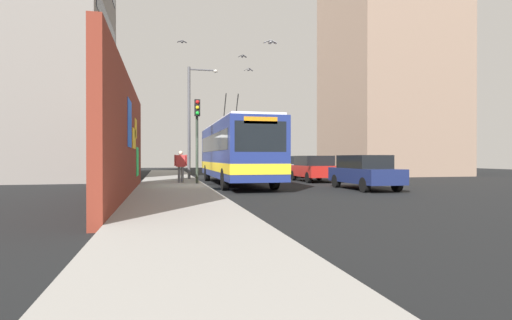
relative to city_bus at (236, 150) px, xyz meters
name	(u,v)px	position (x,y,z in m)	size (l,w,h in m)	color
ground_plane	(207,188)	(-2.23, 1.80, -1.86)	(80.00, 80.00, 0.00)	black
sidewalk_slab	(173,187)	(-2.23, 3.40, -1.78)	(48.00, 3.20, 0.15)	gray
graffiti_wall	(126,139)	(-6.17, 5.15, 0.30)	(14.09, 0.32, 4.32)	maroon
building_far_left	(54,33)	(7.98, 11.00, 7.98)	(11.02, 6.84, 19.67)	gray
building_far_right	(388,78)	(9.90, -15.20, 6.47)	(9.80, 9.33, 16.64)	gray
city_bus	(236,150)	(0.00, 0.00, 0.00)	(11.64, 2.57, 5.12)	navy
parked_car_navy	(364,171)	(-4.61, -5.20, -1.02)	(4.35, 1.74, 1.58)	navy
parked_car_red	(314,168)	(1.76, -5.20, -1.02)	(4.15, 1.95, 1.58)	#B21E19
parked_car_silver	(286,166)	(7.41, -5.20, -1.02)	(4.47, 1.80, 1.58)	#B7B7BC
pedestrian_midblock	(181,164)	(0.15, 2.92, -0.72)	(0.22, 0.67, 1.68)	#595960
traffic_light	(197,127)	(-0.96, 2.15, 1.17)	(0.49, 0.28, 4.28)	#2D382D
street_lamp	(192,115)	(3.93, 2.04, 2.30)	(0.44, 1.90, 6.99)	#4C4C51
flying_pigeons	(234,54)	(0.07, 0.09, 5.27)	(8.95, 4.36, 2.01)	slate
curbside_puddle	(221,189)	(-2.77, 1.20, -1.85)	(1.70, 1.70, 0.00)	black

